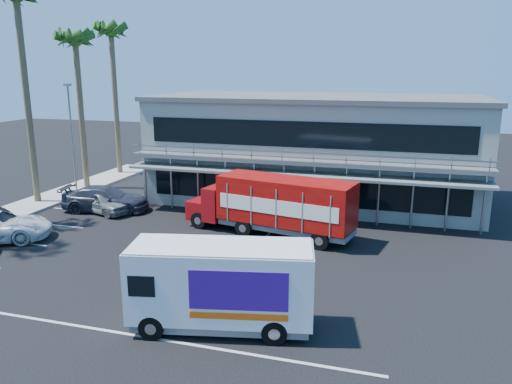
# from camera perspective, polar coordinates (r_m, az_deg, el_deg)

# --- Properties ---
(ground) EXTENTS (120.00, 120.00, 0.00)m
(ground) POSITION_cam_1_polar(r_m,az_deg,el_deg) (23.60, -7.19, -8.83)
(ground) COLOR black
(ground) RESTS_ON ground
(building) EXTENTS (22.40, 12.00, 7.30)m
(building) POSITION_cam_1_polar(r_m,az_deg,el_deg) (35.73, 6.78, 5.04)
(building) COLOR gray
(building) RESTS_ON ground
(curb_strip) EXTENTS (3.00, 32.00, 0.16)m
(curb_strip) POSITION_cam_1_polar(r_m,az_deg,el_deg) (36.37, -25.40, -1.83)
(curb_strip) COLOR #A5A399
(curb_strip) RESTS_ON ground
(palm_d) EXTENTS (2.80, 2.80, 14.75)m
(palm_d) POSITION_cam_1_polar(r_m,az_deg,el_deg) (37.07, -25.62, 18.35)
(palm_d) COLOR brown
(palm_d) RESTS_ON ground
(palm_e) EXTENTS (2.80, 2.80, 12.25)m
(palm_e) POSITION_cam_1_polar(r_m,az_deg,el_deg) (40.53, -19.91, 15.18)
(palm_e) COLOR brown
(palm_e) RESTS_ON ground
(palm_f) EXTENTS (2.80, 2.80, 13.25)m
(palm_f) POSITION_cam_1_polar(r_m,az_deg,el_deg) (45.35, -16.19, 16.35)
(palm_f) COLOR brown
(palm_f) RESTS_ON ground
(light_pole_far) EXTENTS (0.50, 0.25, 8.09)m
(light_pole_far) POSITION_cam_1_polar(r_m,az_deg,el_deg) (38.85, -20.31, 6.24)
(light_pole_far) COLOR gray
(light_pole_far) RESTS_ON ground
(red_truck) EXTENTS (10.04, 4.21, 3.29)m
(red_truck) POSITION_cam_1_polar(r_m,az_deg,el_deg) (27.67, 2.13, -1.36)
(red_truck) COLOR maroon
(red_truck) RESTS_ON ground
(white_van) EXTENTS (6.74, 3.48, 3.14)m
(white_van) POSITION_cam_1_polar(r_m,az_deg,el_deg) (17.91, -4.01, -10.54)
(white_van) COLOR white
(white_van) RESTS_ON ground
(parked_car_d) EXTENTS (5.95, 3.31, 1.63)m
(parked_car_d) POSITION_cam_1_polar(r_m,az_deg,el_deg) (34.10, -16.82, -0.76)
(parked_car_d) COLOR #2E303D
(parked_car_d) RESTS_ON ground
(parked_car_e) EXTENTS (4.62, 2.95, 1.46)m
(parked_car_e) POSITION_cam_1_polar(r_m,az_deg,el_deg) (33.80, -17.18, -1.06)
(parked_car_e) COLOR slate
(parked_car_e) RESTS_ON ground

